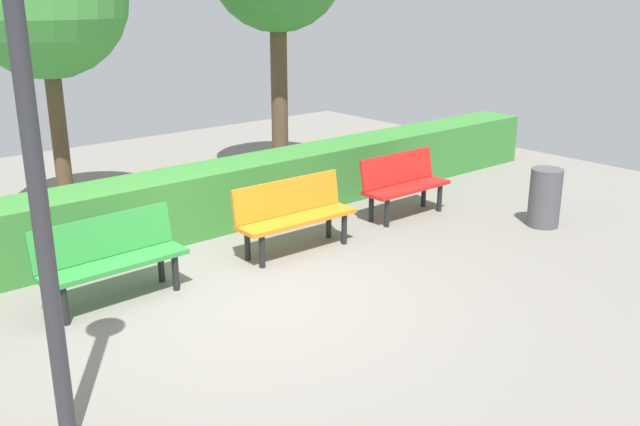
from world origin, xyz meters
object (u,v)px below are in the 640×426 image
(lamp_post, at_px, (24,89))
(trash_bin, at_px, (545,198))
(bench_green, at_px, (110,255))
(bench_red, at_px, (403,182))
(bench_orange, at_px, (293,212))

(lamp_post, xyz_separation_m, trash_bin, (-6.65, -0.46, -2.07))
(bench_green, bearing_deg, lamp_post, 55.96)
(bench_red, height_order, lamp_post, lamp_post)
(bench_orange, bearing_deg, bench_red, -175.88)
(bench_orange, relative_size, lamp_post, 0.44)
(trash_bin, bearing_deg, bench_orange, -24.96)
(bench_red, bearing_deg, trash_bin, 125.49)
(lamp_post, distance_m, trash_bin, 6.98)
(bench_red, bearing_deg, bench_orange, 2.92)
(bench_red, relative_size, bench_green, 0.90)
(bench_red, relative_size, trash_bin, 1.74)
(bench_green, height_order, trash_bin, bench_green)
(bench_green, bearing_deg, trash_bin, 162.51)
(lamp_post, bearing_deg, bench_red, -160.15)
(bench_orange, height_order, trash_bin, bench_orange)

